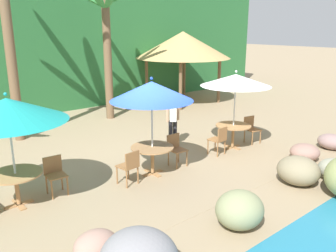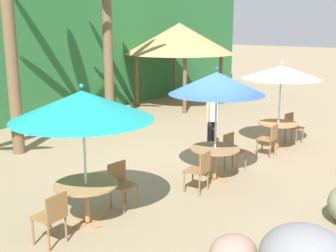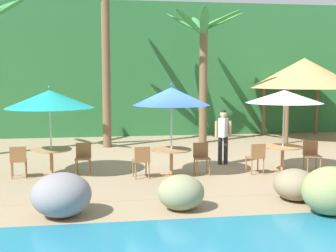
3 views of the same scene
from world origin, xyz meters
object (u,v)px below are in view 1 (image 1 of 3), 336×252
object	(u,v)px
dining_table_teal	(16,179)
chair_blue_seaward	(176,147)
waiter_in_white	(173,117)
umbrella_blue	(152,91)
palapa_hut	(183,45)
umbrella_teal	(7,110)
chair_white_seaward	(251,127)
chair_white_inland	(219,139)
chair_blue_inland	(130,165)
umbrella_white	(236,80)
chair_teal_seaward	(55,172)
dining_table_blue	(152,151)
palm_tree_third	(107,27)
dining_table_white	(233,129)

from	to	relation	value
dining_table_teal	chair_blue_seaward	distance (m)	4.11
waiter_in_white	umbrella_blue	bearing A→B (deg)	-144.29
umbrella_blue	palapa_hut	bearing A→B (deg)	43.01
umbrella_teal	chair_white_seaward	bearing A→B (deg)	-4.05
chair_white_inland	palapa_hut	size ratio (longest dim) A/B	0.19
umbrella_teal	dining_table_teal	world-z (taller)	umbrella_teal
waiter_in_white	palapa_hut	bearing A→B (deg)	45.31
umbrella_blue	chair_blue_inland	size ratio (longest dim) A/B	2.91
chair_white_seaward	dining_table_teal	bearing A→B (deg)	175.95
umbrella_teal	palapa_hut	distance (m)	11.62
umbrella_teal	umbrella_white	distance (m)	6.45
chair_teal_seaward	palapa_hut	world-z (taller)	palapa_hut
umbrella_teal	chair_white_seaward	world-z (taller)	umbrella_teal
dining_table_blue	waiter_in_white	bearing A→B (deg)	35.71
chair_white_inland	palm_tree_third	size ratio (longest dim) A/B	0.16
chair_teal_seaward	chair_blue_inland	xyz separation A→B (m)	(1.55, -0.73, 0.00)
umbrella_blue	dining_table_blue	distance (m)	1.56
chair_teal_seaward	chair_white_seaward	size ratio (longest dim) A/B	1.00
umbrella_teal	chair_white_inland	distance (m)	5.86
umbrella_blue	chair_blue_seaward	size ratio (longest dim) A/B	2.91
dining_table_blue	palm_tree_third	distance (m)	6.92
dining_table_teal	palapa_hut	bearing A→B (deg)	30.20
dining_table_blue	chair_white_seaward	bearing A→B (deg)	-0.26
chair_blue_seaward	palm_tree_third	bearing A→B (deg)	76.26
dining_table_blue	waiter_in_white	xyz separation A→B (m)	(1.82, 1.31, 0.37)
chair_teal_seaward	chair_blue_inland	size ratio (longest dim) A/B	1.00
umbrella_teal	waiter_in_white	bearing A→B (deg)	9.09
umbrella_blue	chair_white_seaward	bearing A→B (deg)	-0.26
dining_table_blue	chair_white_inland	world-z (taller)	chair_white_inland
umbrella_white	chair_teal_seaward	bearing A→B (deg)	174.70
palm_tree_third	waiter_in_white	distance (m)	5.24
dining_table_teal	chair_white_seaward	distance (m)	7.31
dining_table_blue	chair_blue_seaward	distance (m)	0.86
chair_white_seaward	waiter_in_white	size ratio (longest dim) A/B	0.51
chair_blue_seaward	chair_blue_inland	bearing A→B (deg)	-171.26
dining_table_teal	waiter_in_white	world-z (taller)	waiter_in_white
umbrella_white	dining_table_white	world-z (taller)	umbrella_white
umbrella_blue	chair_blue_inland	distance (m)	1.87
umbrella_blue	dining_table_teal	bearing A→B (deg)	171.26
umbrella_teal	chair_blue_seaward	world-z (taller)	umbrella_teal
chair_blue_inland	chair_teal_seaward	bearing A→B (deg)	154.92
chair_blue_inland	palm_tree_third	bearing A→B (deg)	62.71
chair_blue_seaward	palm_tree_third	world-z (taller)	palm_tree_third
dining_table_teal	chair_white_inland	bearing A→B (deg)	-6.69
umbrella_blue	palapa_hut	world-z (taller)	palapa_hut
chair_teal_seaward	dining_table_teal	bearing A→B (deg)	-177.59
umbrella_blue	chair_white_seaward	xyz separation A→B (m)	(4.05, -0.02, -1.66)
chair_white_seaward	umbrella_teal	bearing A→B (deg)	175.95
umbrella_blue	chair_blue_seaward	distance (m)	1.87
dining_table_white	chair_white_inland	distance (m)	0.86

